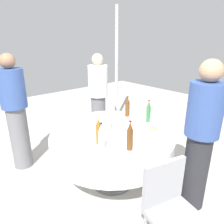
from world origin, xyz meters
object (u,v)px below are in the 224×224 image
at_px(bottle_clear_mid, 101,138).
at_px(bottle_brown_east, 127,107).
at_px(bottle_green_far, 148,112).
at_px(person_inner, 201,136).
at_px(bottle_amber_south, 98,132).
at_px(plate_outer, 115,119).
at_px(person_far, 98,96).
at_px(plate_front, 154,129).
at_px(wine_glass_south, 105,126).
at_px(bottle_brown_inner, 130,136).
at_px(chair_near, 170,205).
at_px(dining_table, 112,141).
at_px(plate_right, 93,121).
at_px(wine_glass_east, 110,120).
at_px(person_mid, 16,112).

relative_size(bottle_clear_mid, bottle_brown_east, 1.01).
relative_size(bottle_green_far, person_inner, 0.19).
distance_m(bottle_amber_south, person_inner, 1.06).
height_order(plate_outer, person_far, person_far).
bearing_deg(bottle_green_far, plate_front, -36.20).
bearing_deg(plate_front, wine_glass_south, -124.61).
relative_size(bottle_brown_inner, bottle_green_far, 1.02).
height_order(person_inner, chair_near, person_inner).
bearing_deg(plate_outer, wine_glass_south, -57.13).
relative_size(bottle_green_far, person_far, 0.19).
bearing_deg(person_far, bottle_brown_east, -70.27).
relative_size(dining_table, plate_right, 6.46).
bearing_deg(bottle_brown_east, wine_glass_east, -72.04).
bearing_deg(bottle_amber_south, plate_front, 76.23).
bearing_deg(plate_outer, person_mid, -131.76).
relative_size(bottle_brown_inner, plate_right, 1.33).
xyz_separation_m(person_mid, person_inner, (2.05, 1.18, 0.00)).
relative_size(bottle_green_far, plate_outer, 1.21).
height_order(dining_table, person_mid, person_mid).
relative_size(bottle_green_far, wine_glass_east, 2.21).
height_order(bottle_brown_inner, person_mid, person_mid).
distance_m(plate_right, person_inner, 1.36).
bearing_deg(plate_outer, bottle_clear_mid, -51.34).
height_order(plate_front, person_inner, person_inner).
xyz_separation_m(bottle_brown_east, person_inner, (1.13, -0.07, -0.02)).
bearing_deg(dining_table, wine_glass_south, -92.98).
bearing_deg(chair_near, bottle_clear_mid, -66.88).
bearing_deg(bottle_clear_mid, chair_near, 7.98).
relative_size(bottle_clear_mid, plate_front, 1.23).
relative_size(plate_front, chair_near, 0.28).
relative_size(dining_table, plate_outer, 5.97).
bearing_deg(bottle_brown_inner, person_mid, -160.08).
height_order(bottle_brown_east, person_mid, person_mid).
xyz_separation_m(bottle_brown_east, plate_outer, (-0.01, -0.23, -0.13)).
distance_m(plate_front, chair_near, 1.00).
height_order(dining_table, wine_glass_south, wine_glass_south).
bearing_deg(plate_right, person_far, 138.11).
height_order(bottle_green_far, person_mid, person_mid).
distance_m(wine_glass_south, plate_outer, 0.45).
bearing_deg(plate_front, dining_table, -130.47).
height_order(bottle_amber_south, person_far, person_far).
xyz_separation_m(bottle_brown_east, chair_near, (1.27, -0.78, -0.36)).
distance_m(bottle_clear_mid, bottle_amber_south, 0.14).
bearing_deg(wine_glass_east, bottle_brown_inner, -20.68).
bearing_deg(person_far, person_mid, -150.21).
height_order(bottle_brown_inner, plate_right, bottle_brown_inner).
bearing_deg(bottle_brown_east, chair_near, -31.47).
distance_m(wine_glass_south, plate_front, 0.60).
bearing_deg(chair_near, person_inner, -153.11).
xyz_separation_m(wine_glass_east, chair_near, (1.13, -0.32, -0.32)).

